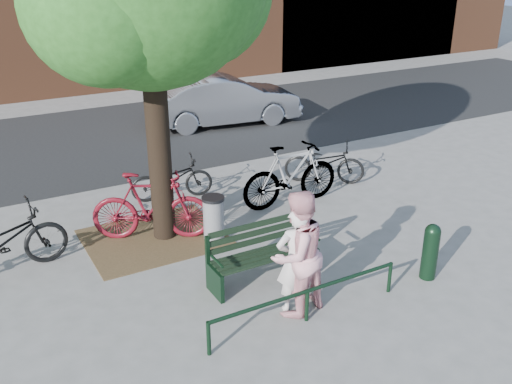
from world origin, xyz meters
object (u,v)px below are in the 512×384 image
person_left (297,260)px  bollard (431,249)px  bicycle_c (172,179)px  parked_car (224,100)px  park_bench (261,252)px  person_right (297,254)px  litter_bin (214,218)px

person_left → bollard: 2.35m
bicycle_c → parked_car: 5.64m
parked_car → park_bench: bearing=165.4°
bollard → parked_car: 9.46m
person_left → bicycle_c: person_left is taller
person_left → park_bench: bearing=-73.3°
person_right → parked_car: size_ratio=0.42×
person_left → bollard: person_left is taller
litter_bin → parked_car: bearing=62.1°
park_bench → person_right: bearing=-90.2°
litter_bin → person_left: bearing=-88.1°
person_right → bollard: 2.37m
person_right → parked_car: 9.74m
park_bench → litter_bin: bearing=92.7°
bollard → bicycle_c: (-2.35, 4.92, -0.05)m
person_right → bicycle_c: (-0.03, 4.66, -0.48)m
bollard → bicycle_c: bearing=115.5°
parked_car → bicycle_c: bearing=150.5°
bollard → parked_car: bearing=83.5°
person_left → bollard: bearing=-170.8°
park_bench → parked_car: parked_car is taller
park_bench → person_left: person_left is taller
person_right → bollard: person_right is taller
litter_bin → parked_car: 7.43m
park_bench → bollard: bearing=-28.6°
park_bench → parked_car: bearing=67.3°
person_right → litter_bin: bearing=-101.1°
bollard → parked_car: parked_car is taller
park_bench → litter_bin: park_bench is taller
park_bench → bicycle_c: (-0.04, 3.65, -0.03)m
park_bench → litter_bin: 1.57m
bollard → parked_car: (1.08, 9.39, 0.24)m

